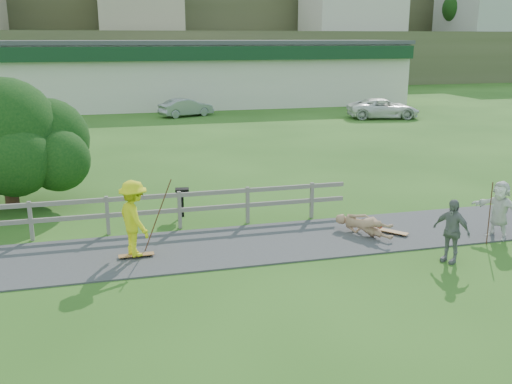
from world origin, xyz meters
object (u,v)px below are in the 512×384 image
car_silver (186,107)px  tree (8,159)px  spectator_b (451,231)px  bbq (182,203)px  spectator_d (499,210)px  car_white (383,108)px  skater_rider (134,222)px  skater_fallen (364,225)px

car_silver → tree: size_ratio=0.68×
spectator_b → bbq: size_ratio=1.78×
spectator_d → tree: tree is taller
spectator_b → car_white: bearing=127.2°
spectator_d → bbq: (-8.06, 4.10, -0.36)m
tree → bbq: size_ratio=6.16×
skater_rider → spectator_d: (9.64, -0.96, -0.14)m
car_silver → spectator_d: bearing=170.2°
car_silver → car_white: bearing=-128.6°
car_silver → bbq: 23.20m
bbq → spectator_b: bearing=-34.2°
car_white → bbq: size_ratio=5.38×
spectator_d → spectator_b: bearing=-85.6°
skater_rider → car_silver: (4.85, 26.11, -0.33)m
skater_fallen → car_silver: size_ratio=0.47×
skater_fallen → skater_rider: bearing=150.7°
skater_fallen → car_white: bearing=31.6°
skater_rider → bbq: size_ratio=2.13×
tree → spectator_b: bearing=-34.9°
spectator_b → car_silver: spectator_b is taller
spectator_b → spectator_d: size_ratio=0.99×
skater_rider → tree: tree is taller
car_white → tree: tree is taller
spectator_d → car_silver: bearing=166.7°
tree → skater_rider: bearing=-57.0°
car_white → spectator_d: bearing=171.5°
skater_rider → car_white: size_ratio=0.40×
car_white → tree: (-21.30, -16.17, 0.91)m
skater_fallen → car_silver: bearing=62.5°
skater_rider → bbq: 3.55m
skater_rider → car_white: skater_rider is taller
skater_rider → bbq: bearing=-47.9°
spectator_b → car_white: 25.99m
spectator_b → car_white: (10.25, 23.88, -0.13)m
skater_rider → bbq: skater_rider is taller
car_silver → car_white: 13.53m
spectator_d → bbq: spectator_d is taller
spectator_d → tree: size_ratio=0.29×
car_white → bbq: (-16.09, -18.61, -0.22)m
bbq → spectator_d: bearing=-19.1°
skater_fallen → tree: (-9.81, 5.48, 1.26)m
skater_fallen → spectator_b: (1.24, -2.24, 0.48)m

